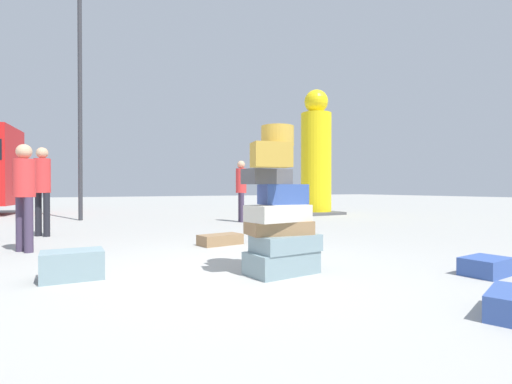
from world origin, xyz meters
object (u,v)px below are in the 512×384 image
suitcase_navy_upright_blue (486,266)px  person_bearded_onlooker (42,183)px  suitcase_slate_white_trunk (72,265)px  suitcase_tower (280,217)px  person_tourist_with_camera (241,185)px  person_passerby_in_red (24,188)px  lamp_post (80,69)px  yellow_dummy_statue (316,159)px  suitcase_brown_foreground_near (220,240)px

suitcase_navy_upright_blue → person_bearded_onlooker: (-4.41, 6.07, 0.96)m
suitcase_navy_upright_blue → suitcase_slate_white_trunk: bearing=148.0°
suitcase_tower → suitcase_navy_upright_blue: size_ratio=3.16×
suitcase_slate_white_trunk → person_tourist_with_camera: 6.81m
person_passerby_in_red → lamp_post: (1.03, 5.63, 3.52)m
suitcase_slate_white_trunk → person_tourist_with_camera: bearing=49.4°
suitcase_tower → person_tourist_with_camera: 6.38m
lamp_post → suitcase_slate_white_trunk: bearing=-93.4°
suitcase_navy_upright_blue → yellow_dummy_statue: bearing=57.8°
person_passerby_in_red → person_bearded_onlooker: bearing=141.4°
suitcase_slate_white_trunk → lamp_post: 8.94m
suitcase_tower → suitcase_brown_foreground_near: size_ratio=2.28×
suitcase_navy_upright_blue → lamp_post: (-3.55, 9.75, 4.39)m
suitcase_tower → person_tourist_with_camera: bearing=68.0°
suitcase_navy_upright_blue → person_bearded_onlooker: size_ratio=0.30×
yellow_dummy_statue → person_tourist_with_camera: bearing=-158.0°
person_passerby_in_red → yellow_dummy_statue: (8.81, 4.45, 1.07)m
suitcase_slate_white_trunk → person_tourist_with_camera: person_tourist_with_camera is taller
suitcase_tower → suitcase_navy_upright_blue: (1.96, -1.13, -0.53)m
person_bearded_onlooker → yellow_dummy_statue: yellow_dummy_statue is taller
person_passerby_in_red → lamp_post: 6.72m
suitcase_slate_white_trunk → lamp_post: size_ratio=0.09×
yellow_dummy_statue → lamp_post: 8.23m
suitcase_slate_white_trunk → yellow_dummy_statue: size_ratio=0.13×
person_passerby_in_red → yellow_dummy_statue: 9.92m
person_tourist_with_camera → lamp_post: 5.92m
suitcase_navy_upright_blue → person_tourist_with_camera: size_ratio=0.30×
suitcase_slate_white_trunk → lamp_post: (0.46, 7.80, 4.34)m
suitcase_tower → suitcase_brown_foreground_near: suitcase_tower is taller
suitcase_slate_white_trunk → yellow_dummy_statue: bearing=39.3°
suitcase_tower → suitcase_brown_foreground_near: (0.23, 2.27, -0.54)m
suitcase_tower → suitcase_slate_white_trunk: suitcase_tower is taller
suitcase_brown_foreground_near → person_tourist_with_camera: bearing=50.2°
person_passerby_in_red → person_tourist_with_camera: bearing=86.7°
suitcase_slate_white_trunk → suitcase_navy_upright_blue: suitcase_slate_white_trunk is taller
suitcase_slate_white_trunk → person_bearded_onlooker: bearing=96.0°
person_bearded_onlooker → person_tourist_with_camera: bearing=59.3°
suitcase_tower → suitcase_slate_white_trunk: 2.26m
lamp_post → suitcase_navy_upright_blue: bearing=-70.0°
person_tourist_with_camera → yellow_dummy_statue: size_ratio=0.38×
person_bearded_onlooker → suitcase_slate_white_trunk: bearing=-36.5°
suitcase_slate_white_trunk → person_passerby_in_red: size_ratio=0.37×
yellow_dummy_statue → suitcase_navy_upright_blue: bearing=-116.2°
person_passerby_in_red → lamp_post: size_ratio=0.23×
suitcase_brown_foreground_near → suitcase_slate_white_trunk: (-2.28, -1.45, 0.06)m
person_passerby_in_red → yellow_dummy_statue: bearing=83.3°
suitcase_navy_upright_blue → lamp_post: 11.27m
suitcase_brown_foreground_near → person_tourist_with_camera: 4.33m
person_passerby_in_red → suitcase_brown_foreground_near: bearing=42.3°
suitcase_brown_foreground_near → yellow_dummy_statue: size_ratio=0.16×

